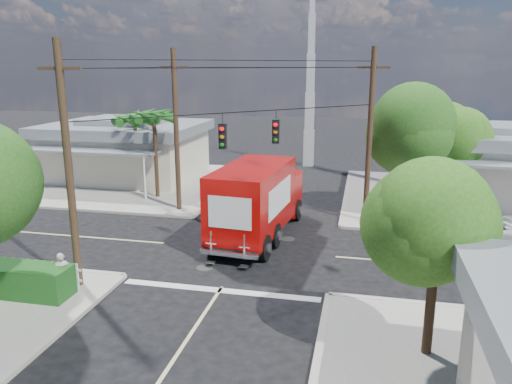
% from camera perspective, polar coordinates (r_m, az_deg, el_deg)
% --- Properties ---
extents(ground, '(120.00, 120.00, 0.00)m').
position_cam_1_polar(ground, '(22.72, -1.09, -6.61)').
color(ground, black).
rests_on(ground, ground).
extents(sidewalk_ne, '(14.12, 14.12, 0.14)m').
position_cam_1_polar(sidewalk_ne, '(33.06, 22.27, -0.86)').
color(sidewalk_ne, gray).
rests_on(sidewalk_ne, ground).
extents(sidewalk_nw, '(14.12, 14.12, 0.14)m').
position_cam_1_polar(sidewalk_nw, '(36.18, -13.96, 1.04)').
color(sidewalk_nw, gray).
rests_on(sidewalk_nw, ground).
extents(road_markings, '(32.00, 32.00, 0.01)m').
position_cam_1_polar(road_markings, '(21.39, -2.01, -7.97)').
color(road_markings, beige).
rests_on(road_markings, ground).
extents(building_ne, '(11.80, 10.20, 4.50)m').
position_cam_1_polar(building_ne, '(33.96, 25.03, 3.14)').
color(building_ne, white).
rests_on(building_ne, sidewalk_ne).
extents(building_nw, '(10.80, 10.20, 4.30)m').
position_cam_1_polar(building_nw, '(37.65, -14.64, 4.84)').
color(building_nw, beige).
rests_on(building_nw, sidewalk_nw).
extents(radio_tower, '(0.80, 0.80, 17.00)m').
position_cam_1_polar(radio_tower, '(40.95, 6.20, 10.77)').
color(radio_tower, silver).
rests_on(radio_tower, ground).
extents(tree_ne_front, '(4.21, 4.14, 6.66)m').
position_cam_1_polar(tree_ne_front, '(27.69, 17.05, 6.75)').
color(tree_ne_front, '#422D1C').
rests_on(tree_ne_front, sidewalk_ne).
extents(tree_ne_back, '(3.77, 3.66, 5.82)m').
position_cam_1_polar(tree_ne_back, '(30.24, 21.59, 5.85)').
color(tree_ne_back, '#422D1C').
rests_on(tree_ne_back, sidewalk_ne).
extents(tree_se, '(3.67, 3.54, 5.62)m').
position_cam_1_polar(tree_se, '(14.15, 20.16, -3.31)').
color(tree_se, '#422D1C').
rests_on(tree_se, sidewalk_se).
extents(palm_nw_front, '(3.01, 3.08, 5.59)m').
position_cam_1_polar(palm_nw_front, '(30.92, -11.59, 8.33)').
color(palm_nw_front, '#422D1C').
rests_on(palm_nw_front, sidewalk_nw).
extents(palm_nw_back, '(3.01, 3.08, 5.19)m').
position_cam_1_polar(palm_nw_back, '(33.15, -13.71, 7.95)').
color(palm_nw_back, '#422D1C').
rests_on(palm_nw_back, sidewalk_nw).
extents(utility_poles, '(12.00, 10.68, 9.00)m').
position_cam_1_polar(utility_poles, '(23.44, -4.01, 5.84)').
color(utility_poles, '#473321').
rests_on(utility_poles, ground).
extents(picket_fence, '(5.94, 0.06, 1.00)m').
position_cam_1_polar(picket_fence, '(21.07, -26.29, -7.89)').
color(picket_fence, silver).
rests_on(picket_fence, sidewalk_sw).
extents(vending_boxes, '(1.90, 0.50, 1.10)m').
position_cam_1_polar(vending_boxes, '(27.88, 15.07, -1.63)').
color(vending_boxes, '#A61517').
rests_on(vending_boxes, sidewalk_ne).
extents(delivery_truck, '(3.37, 8.59, 3.63)m').
position_cam_1_polar(delivery_truck, '(23.86, 0.19, -0.92)').
color(delivery_truck, black).
rests_on(delivery_truck, ground).
extents(parked_car, '(5.86, 3.10, 1.57)m').
position_cam_1_polar(parked_car, '(25.42, 25.19, -3.85)').
color(parked_car, silver).
rests_on(parked_car, ground).
extents(pedestrian, '(0.67, 0.64, 1.53)m').
position_cam_1_polar(pedestrian, '(19.23, -21.23, -8.72)').
color(pedestrian, beige).
rests_on(pedestrian, sidewalk_sw).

